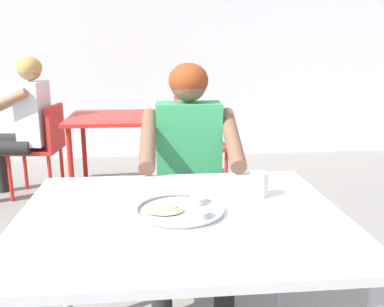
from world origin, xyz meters
name	(u,v)px	position (x,y,z in m)	size (l,w,h in m)	color
back_wall	(150,13)	(0.00, 3.82, 1.70)	(12.00, 0.12, 3.40)	white
table_foreground	(183,232)	(0.09, 0.10, 0.66)	(1.12, 0.92, 0.73)	silver
thali_tray	(181,209)	(0.09, 0.10, 0.74)	(0.31, 0.31, 0.03)	#B7BABF
drinking_cup	(260,184)	(0.40, 0.23, 0.78)	(0.07, 0.07, 0.10)	silver
chair_foreground	(188,187)	(0.20, 1.03, 0.51)	(0.44, 0.42, 0.86)	silver
diner_foreground	(190,160)	(0.19, 0.81, 0.73)	(0.50, 0.56, 1.22)	black
table_background_red	(118,126)	(-0.30, 2.38, 0.63)	(0.83, 0.81, 0.72)	red
chair_red_left	(44,143)	(-0.96, 2.43, 0.48)	(0.47, 0.45, 0.82)	red
chair_red_right	(194,140)	(0.36, 2.32, 0.51)	(0.48, 0.45, 0.88)	red
patron_background	(24,116)	(-1.09, 2.39, 0.73)	(0.58, 0.52, 1.23)	#252525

